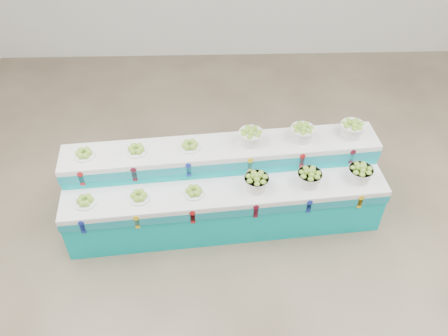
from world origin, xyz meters
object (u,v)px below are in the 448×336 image
(basket_lower_left, at_px, (256,182))
(plate_upper_mid, at_px, (136,149))
(display_stand, at_px, (224,189))
(basket_upper_right, at_px, (352,129))

(basket_lower_left, height_order, plate_upper_mid, plate_upper_mid)
(display_stand, xyz_separation_m, plate_upper_mid, (-1.05, 0.15, 0.56))
(display_stand, relative_size, basket_upper_right, 13.15)
(basket_lower_left, relative_size, plate_upper_mid, 1.17)
(display_stand, height_order, basket_lower_left, display_stand)
(display_stand, height_order, basket_upper_right, basket_upper_right)
(display_stand, distance_m, basket_upper_right, 1.76)
(plate_upper_mid, bearing_deg, display_stand, -8.12)
(basket_upper_right, bearing_deg, basket_lower_left, -153.90)
(plate_upper_mid, height_order, basket_upper_right, basket_upper_right)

